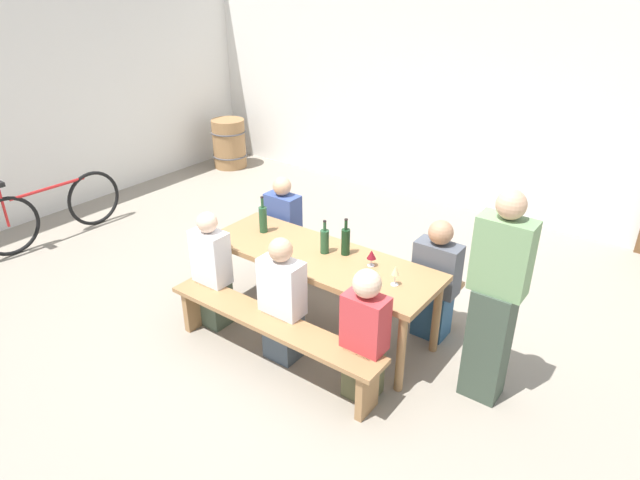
# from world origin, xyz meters

# --- Properties ---
(ground_plane) EXTENTS (24.00, 24.00, 0.00)m
(ground_plane) POSITION_xyz_m (0.00, 0.00, 0.00)
(ground_plane) COLOR gray
(back_wall) EXTENTS (14.00, 0.20, 3.20)m
(back_wall) POSITION_xyz_m (0.00, 3.54, 1.60)
(back_wall) COLOR silver
(back_wall) RESTS_ON ground
(side_wall) EXTENTS (0.20, 7.47, 3.20)m
(side_wall) POSITION_xyz_m (-4.56, 0.00, 1.60)
(side_wall) COLOR silver
(side_wall) RESTS_ON ground
(tasting_table) EXTENTS (2.15, 0.74, 0.75)m
(tasting_table) POSITION_xyz_m (0.00, 0.00, 0.67)
(tasting_table) COLOR #9E7247
(tasting_table) RESTS_ON ground
(bench_near) EXTENTS (2.05, 0.30, 0.45)m
(bench_near) POSITION_xyz_m (0.00, -0.67, 0.36)
(bench_near) COLOR #9E7247
(bench_near) RESTS_ON ground
(bench_far) EXTENTS (2.05, 0.30, 0.45)m
(bench_far) POSITION_xyz_m (0.00, 0.67, 0.36)
(bench_far) COLOR #9E7247
(bench_far) RESTS_ON ground
(wine_bottle_0) EXTENTS (0.08, 0.08, 0.31)m
(wine_bottle_0) POSITION_xyz_m (0.00, 0.07, 0.87)
(wine_bottle_0) COLOR #234C2D
(wine_bottle_0) RESTS_ON tasting_table
(wine_bottle_1) EXTENTS (0.08, 0.08, 0.36)m
(wine_bottle_1) POSITION_xyz_m (-0.71, 0.06, 0.88)
(wine_bottle_1) COLOR #234C2D
(wine_bottle_1) RESTS_ON tasting_table
(wine_bottle_2) EXTENTS (0.08, 0.08, 0.34)m
(wine_bottle_2) POSITION_xyz_m (0.16, 0.15, 0.88)
(wine_bottle_2) COLOR #143319
(wine_bottle_2) RESTS_ON tasting_table
(wine_glass_0) EXTENTS (0.06, 0.06, 0.17)m
(wine_glass_0) POSITION_xyz_m (0.76, -0.05, 0.87)
(wine_glass_0) COLOR silver
(wine_glass_0) RESTS_ON tasting_table
(wine_glass_1) EXTENTS (0.08, 0.08, 0.14)m
(wine_glass_1) POSITION_xyz_m (0.45, 0.11, 0.85)
(wine_glass_1) COLOR silver
(wine_glass_1) RESTS_ON tasting_table
(seated_guest_near_0) EXTENTS (0.33, 0.24, 1.13)m
(seated_guest_near_0) POSITION_xyz_m (-0.82, -0.52, 0.53)
(seated_guest_near_0) COLOR #475642
(seated_guest_near_0) RESTS_ON ground
(seated_guest_near_1) EXTENTS (0.37, 0.24, 1.12)m
(seated_guest_near_1) POSITION_xyz_m (0.00, -0.52, 0.53)
(seated_guest_near_1) COLOR #424E5A
(seated_guest_near_1) RESTS_ON ground
(seated_guest_near_2) EXTENTS (0.33, 0.24, 1.11)m
(seated_guest_near_2) POSITION_xyz_m (0.79, -0.52, 0.54)
(seated_guest_near_2) COLOR brown
(seated_guest_near_2) RESTS_ON ground
(seated_guest_far_0) EXTENTS (0.35, 0.24, 1.13)m
(seated_guest_far_0) POSITION_xyz_m (-0.85, 0.52, 0.54)
(seated_guest_far_0) COLOR #453E68
(seated_guest_far_0) RESTS_ON ground
(seated_guest_far_1) EXTENTS (0.39, 0.24, 1.12)m
(seated_guest_far_1) POSITION_xyz_m (0.87, 0.52, 0.53)
(seated_guest_far_1) COLOR navy
(seated_guest_far_1) RESTS_ON ground
(standing_host) EXTENTS (0.39, 0.24, 1.70)m
(standing_host) POSITION_xyz_m (1.53, 0.05, 0.83)
(standing_host) COLOR #3A483B
(standing_host) RESTS_ON ground
(wine_barrel) EXTENTS (0.57, 0.57, 0.78)m
(wine_barrel) POSITION_xyz_m (-3.90, 2.78, 0.39)
(wine_barrel) COLOR #9E7247
(wine_barrel) RESTS_ON ground
(parked_bicycle_0) EXTENTS (0.20, 1.77, 0.90)m
(parked_bicycle_0) POSITION_xyz_m (-3.68, -0.43, 0.37)
(parked_bicycle_0) COLOR black
(parked_bicycle_0) RESTS_ON ground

